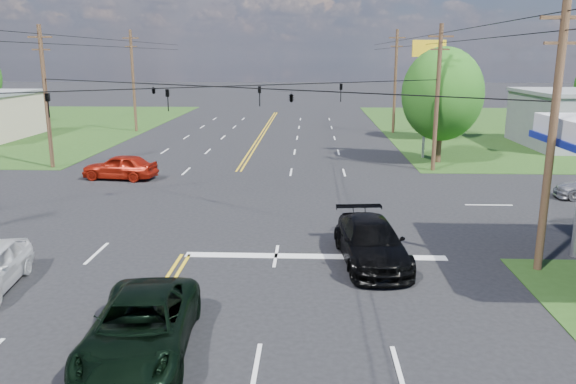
{
  "coord_description": "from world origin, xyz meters",
  "views": [
    {
      "loc": [
        4.8,
        -16.32,
        7.49
      ],
      "look_at": [
        3.88,
        6.0,
        2.06
      ],
      "focal_mm": 35.0,
      "sensor_mm": 36.0,
      "label": 1
    }
  ],
  "objects_px": {
    "pole_ne": "(437,97)",
    "pickup_dkgreen": "(141,327)",
    "pole_nw": "(46,95)",
    "tree_right_b": "(440,93)",
    "suv_black": "(371,242)",
    "pole_left_far": "(133,80)",
    "tree_right_a": "(442,94)",
    "pole_right_far": "(395,80)",
    "pole_se": "(552,134)"
  },
  "relations": [
    {
      "from": "pole_nw",
      "to": "pole_left_far",
      "type": "height_order",
      "value": "pole_left_far"
    },
    {
      "from": "pole_left_far",
      "to": "pickup_dkgreen",
      "type": "relative_size",
      "value": 1.83
    },
    {
      "from": "pole_se",
      "to": "pole_right_far",
      "type": "distance_m",
      "value": 37.0
    },
    {
      "from": "pole_se",
      "to": "pole_right_far",
      "type": "relative_size",
      "value": 0.95
    },
    {
      "from": "pole_ne",
      "to": "pole_left_far",
      "type": "xyz_separation_m",
      "value": [
        -26.0,
        19.0,
        0.25
      ]
    },
    {
      "from": "pickup_dkgreen",
      "to": "pole_left_far",
      "type": "bearing_deg",
      "value": 102.85
    },
    {
      "from": "suv_black",
      "to": "pole_nw",
      "type": "bearing_deg",
      "value": 132.96
    },
    {
      "from": "pole_se",
      "to": "pole_ne",
      "type": "height_order",
      "value": "same"
    },
    {
      "from": "pole_nw",
      "to": "tree_right_b",
      "type": "xyz_separation_m",
      "value": [
        29.5,
        15.0,
        -0.7
      ]
    },
    {
      "from": "pole_left_far",
      "to": "pole_right_far",
      "type": "height_order",
      "value": "same"
    },
    {
      "from": "pole_left_far",
      "to": "pole_ne",
      "type": "bearing_deg",
      "value": -36.16
    },
    {
      "from": "pole_right_far",
      "to": "tree_right_b",
      "type": "height_order",
      "value": "pole_right_far"
    },
    {
      "from": "pole_se",
      "to": "pole_right_far",
      "type": "bearing_deg",
      "value": 90.0
    },
    {
      "from": "pole_nw",
      "to": "pole_left_far",
      "type": "xyz_separation_m",
      "value": [
        0.0,
        19.0,
        0.25
      ]
    },
    {
      "from": "pole_nw",
      "to": "pole_left_far",
      "type": "bearing_deg",
      "value": 90.0
    },
    {
      "from": "pole_ne",
      "to": "pickup_dkgreen",
      "type": "xyz_separation_m",
      "value": [
        -12.5,
        -24.38,
        -4.16
      ]
    },
    {
      "from": "pole_nw",
      "to": "tree_right_a",
      "type": "xyz_separation_m",
      "value": [
        27.0,
        3.0,
        -0.05
      ]
    },
    {
      "from": "pole_se",
      "to": "pole_ne",
      "type": "distance_m",
      "value": 18.0
    },
    {
      "from": "pole_ne",
      "to": "pickup_dkgreen",
      "type": "bearing_deg",
      "value": -117.14
    },
    {
      "from": "pole_nw",
      "to": "pole_right_far",
      "type": "distance_m",
      "value": 32.2
    },
    {
      "from": "pole_left_far",
      "to": "pickup_dkgreen",
      "type": "height_order",
      "value": "pole_left_far"
    },
    {
      "from": "pole_left_far",
      "to": "tree_right_b",
      "type": "distance_m",
      "value": 29.79
    },
    {
      "from": "tree_right_a",
      "to": "tree_right_b",
      "type": "relative_size",
      "value": 1.15
    },
    {
      "from": "tree_right_b",
      "to": "tree_right_a",
      "type": "bearing_deg",
      "value": -101.77
    },
    {
      "from": "pole_se",
      "to": "pickup_dkgreen",
      "type": "bearing_deg",
      "value": -152.95
    },
    {
      "from": "pole_se",
      "to": "suv_black",
      "type": "distance_m",
      "value": 7.24
    },
    {
      "from": "pole_nw",
      "to": "tree_right_b",
      "type": "bearing_deg",
      "value": 26.95
    },
    {
      "from": "pickup_dkgreen",
      "to": "suv_black",
      "type": "height_order",
      "value": "suv_black"
    },
    {
      "from": "tree_right_a",
      "to": "suv_black",
      "type": "distance_m",
      "value": 22.02
    },
    {
      "from": "pole_ne",
      "to": "suv_black",
      "type": "relative_size",
      "value": 1.73
    },
    {
      "from": "pole_nw",
      "to": "tree_right_b",
      "type": "relative_size",
      "value": 1.34
    },
    {
      "from": "tree_right_a",
      "to": "pickup_dkgreen",
      "type": "distance_m",
      "value": 30.81
    },
    {
      "from": "pole_nw",
      "to": "tree_right_b",
      "type": "distance_m",
      "value": 33.1
    },
    {
      "from": "pole_se",
      "to": "tree_right_b",
      "type": "bearing_deg",
      "value": 83.95
    },
    {
      "from": "pole_se",
      "to": "pole_left_far",
      "type": "bearing_deg",
      "value": 125.1
    },
    {
      "from": "pole_right_far",
      "to": "suv_black",
      "type": "xyz_separation_m",
      "value": [
        -5.94,
        -36.5,
        -4.37
      ]
    },
    {
      "from": "tree_right_a",
      "to": "tree_right_b",
      "type": "distance_m",
      "value": 12.27
    },
    {
      "from": "tree_right_a",
      "to": "pole_ne",
      "type": "bearing_deg",
      "value": -108.43
    },
    {
      "from": "pole_right_far",
      "to": "tree_right_a",
      "type": "bearing_deg",
      "value": -86.42
    },
    {
      "from": "tree_right_a",
      "to": "pole_se",
      "type": "bearing_deg",
      "value": -92.73
    },
    {
      "from": "pickup_dkgreen",
      "to": "suv_black",
      "type": "distance_m",
      "value": 9.51
    },
    {
      "from": "pole_right_far",
      "to": "pickup_dkgreen",
      "type": "bearing_deg",
      "value": -106.07
    },
    {
      "from": "pole_se",
      "to": "suv_black",
      "type": "xyz_separation_m",
      "value": [
        -5.94,
        0.5,
        -4.12
      ]
    },
    {
      "from": "tree_right_a",
      "to": "pole_left_far",
      "type": "bearing_deg",
      "value": 149.35
    },
    {
      "from": "pole_right_far",
      "to": "suv_black",
      "type": "relative_size",
      "value": 1.82
    },
    {
      "from": "pole_left_far",
      "to": "pickup_dkgreen",
      "type": "bearing_deg",
      "value": -72.71
    },
    {
      "from": "pole_nw",
      "to": "pole_ne",
      "type": "xyz_separation_m",
      "value": [
        26.0,
        0.0,
        0.0
      ]
    },
    {
      "from": "pole_nw",
      "to": "pole_right_far",
      "type": "bearing_deg",
      "value": 36.16
    },
    {
      "from": "pole_nw",
      "to": "suv_black",
      "type": "relative_size",
      "value": 1.73
    },
    {
      "from": "tree_right_a",
      "to": "tree_right_b",
      "type": "height_order",
      "value": "tree_right_a"
    }
  ]
}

